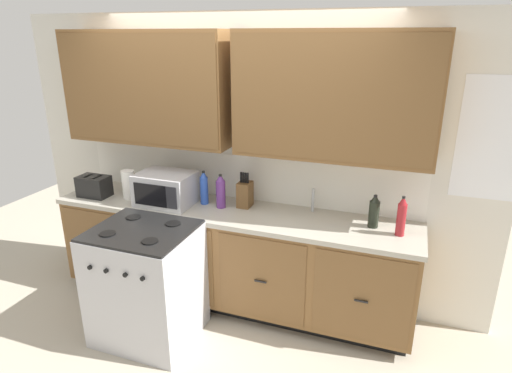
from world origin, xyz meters
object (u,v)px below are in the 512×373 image
Objects in this scene: toaster at (94,186)px; paper_towel_roll at (129,184)px; bottle_blue at (204,188)px; bottle_dark at (374,211)px; bottle_red at (401,216)px; stove_range at (147,283)px; bottle_violet at (221,191)px; microwave at (166,189)px; knife_block at (245,194)px.

toaster is 1.08× the size of paper_towel_roll.
bottle_blue reaches higher than toaster.
bottle_blue is (1.03, 0.18, 0.05)m from toaster.
bottle_dark is at bearing 4.17° from toaster.
bottle_red reaches higher than bottle_dark.
paper_towel_roll is 0.99× the size of bottle_dark.
bottle_dark is (1.63, 0.69, 0.57)m from stove_range.
bottle_blue is 1.65m from bottle_red.
bottle_dark is at bearing 1.49° from bottle_violet.
knife_block is at bearing 14.98° from microwave.
bottle_violet is at bearing -9.20° from bottle_blue.
bottle_blue is at bearing 74.72° from stove_range.
bottle_dark is (2.15, 0.11, -0.00)m from paper_towel_roll.
paper_towel_roll is 2.15m from bottle_dark.
bottle_violet reaches higher than bottle_dark.
bottle_blue is (0.31, 0.12, 0.01)m from microwave.
knife_block is 1.29m from bottle_red.
knife_block is at bearing 9.60° from bottle_blue.
bottle_violet is (-1.47, 0.05, -0.01)m from bottle_red.
bottle_red is (1.29, -0.14, 0.03)m from knife_block.
bottle_dark is (1.76, 0.12, -0.01)m from microwave.
knife_block is at bearing 9.62° from toaster.
bottle_blue is 1.44m from bottle_dark.
paper_towel_roll reaches higher than stove_range.
paper_towel_roll is at bearing 131.66° from stove_range.
microwave is at bearing -165.02° from knife_block.
toaster is at bearing -175.83° from bottle_dark.
toaster is 0.91× the size of bottle_red.
paper_towel_roll is 0.88m from bottle_violet.
bottle_red is (2.68, 0.10, 0.05)m from toaster.
knife_block is at bearing 8.99° from paper_towel_roll.
stove_range is 3.09× the size of bottle_red.
microwave is at bearing 102.31° from stove_range.
bottle_blue is at bearing -179.79° from bottle_dark.
knife_block is 1.04× the size of bottle_violet.
bottle_dark is at bearing 4.04° from microwave.
microwave is 1.60× the size of bottle_blue.
paper_towel_roll is (-1.06, -0.17, 0.01)m from knife_block.
stove_range is 3.39× the size of toaster.
paper_towel_roll is at bearing -176.99° from bottle_dark.
paper_towel_roll is 0.88× the size of bottle_violet.
knife_block is 1.18× the size of bottle_dark.
toaster is at bearing -173.01° from bottle_violet.
toaster is 1.07× the size of bottle_dark.
bottle_red is 0.22m from bottle_dark.
microwave is 1.76m from bottle_dark.
bottle_red reaches higher than bottle_violet.
bottle_blue is (-0.36, -0.06, 0.03)m from knife_block.
bottle_violet is at bearing 61.43° from stove_range.
microwave is at bearing -159.16° from bottle_blue.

